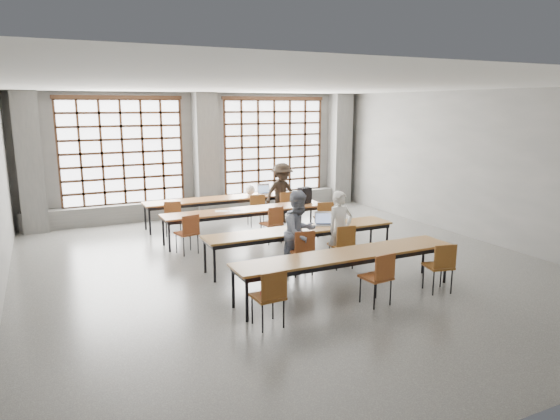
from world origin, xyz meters
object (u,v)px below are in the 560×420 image
object	(u,v)px
chair_back_left	(173,215)
student_female	(300,232)
student_back	(282,193)
plastic_bag	(250,190)
chair_back_right	(284,204)
desk_row_c	(301,232)
chair_front_right	(343,242)
desk_row_a	(220,200)
chair_near_mid	(379,274)
student_male	(340,229)
mouse	(342,223)
chair_back_mid	(256,207)
chair_near_right	(441,263)
green_box	(297,226)
laptop_back	(265,191)
chair_near_left	(270,293)
chair_mid_left	(188,230)
backpack	(305,195)
chair_mid_right	(324,215)
red_pouch	(268,293)
desk_row_b	(246,212)
phone	(311,228)
chair_mid_centre	(273,221)
chair_front_left	(302,248)
desk_row_d	(347,257)
laptop_front	(323,222)

from	to	relation	value
chair_back_left	student_female	distance (m)	4.07
student_back	plastic_bag	bearing A→B (deg)	134.22
chair_back_right	desk_row_c	bearing A→B (deg)	-110.57
plastic_bag	chair_front_right	bearing A→B (deg)	-89.13
desk_row_a	chair_near_mid	world-z (taller)	chair_near_mid
student_male	mouse	distance (m)	0.59
desk_row_c	chair_back_mid	size ratio (longest dim) A/B	4.55
chair_near_right	green_box	xyz separation A→B (m)	(-1.43, 2.53, 0.24)
student_female	laptop_back	size ratio (longest dim) A/B	4.28
chair_back_right	chair_near_left	xyz separation A→B (m)	(-3.03, -5.73, 0.00)
desk_row_c	chair_mid_left	size ratio (longest dim) A/B	4.55
desk_row_a	student_male	size ratio (longest dim) A/B	2.63
chair_near_left	backpack	bearing A→B (deg)	56.71
chair_back_mid	chair_mid_left	size ratio (longest dim) A/B	1.00
chair_near_left	student_male	bearing A→B (deg)	39.13
chair_near_left	student_female	xyz separation A→B (m)	(1.50, 1.95, 0.26)
student_back	chair_mid_right	bearing A→B (deg)	-89.23
desk_row_c	red_pouch	size ratio (longest dim) A/B	20.00
chair_near_left	chair_near_mid	size ratio (longest dim) A/B	1.00
desk_row_b	phone	bearing A→B (deg)	-78.63
student_back	green_box	size ratio (longest dim) A/B	6.52
chair_mid_centre	chair_near_right	distance (m)	4.25
chair_front_left	plastic_bag	distance (m)	4.67
chair_mid_centre	student_back	distance (m)	2.13
chair_mid_right	chair_back_left	bearing A→B (deg)	153.05
chair_mid_left	chair_mid_centre	world-z (taller)	same
desk_row_b	plastic_bag	bearing A→B (deg)	64.72
desk_row_d	red_pouch	bearing A→B (deg)	-162.07
chair_mid_left	green_box	xyz separation A→B (m)	(1.82, -1.53, 0.24)
laptop_back	chair_mid_right	bearing A→B (deg)	-77.99
desk_row_b	chair_near_right	xyz separation A→B (m)	(1.67, -4.68, -0.13)
student_back	phone	bearing A→B (deg)	-114.20
phone	chair_near_mid	bearing A→B (deg)	-91.83
chair_back_mid	student_male	bearing A→B (deg)	-87.16
student_female	plastic_bag	world-z (taller)	student_female
desk_row_b	green_box	size ratio (longest dim) A/B	16.00
green_box	backpack	distance (m)	2.59
desk_row_a	plastic_bag	distance (m)	0.93
chair_back_mid	laptop_back	world-z (taller)	laptop_back
chair_near_right	student_female	size ratio (longest dim) A/B	0.55
desk_row_c	chair_mid_centre	bearing A→B (deg)	85.71
chair_back_right	chair_mid_left	bearing A→B (deg)	-151.71
chair_back_mid	student_female	xyz separation A→B (m)	(-0.71, -3.78, 0.26)
desk_row_a	student_female	xyz separation A→B (m)	(0.08, -4.40, 0.13)
green_box	phone	xyz separation A→B (m)	(0.23, -0.18, -0.04)
student_male	plastic_bag	distance (m)	4.46
chair_near_left	laptop_front	size ratio (longest dim) A/B	1.92
desk_row_d	chair_mid_centre	xyz separation A→B (m)	(0.22, 3.43, -0.13)
desk_row_b	backpack	world-z (taller)	backpack
desk_row_c	chair_back_right	world-z (taller)	chair_back_right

